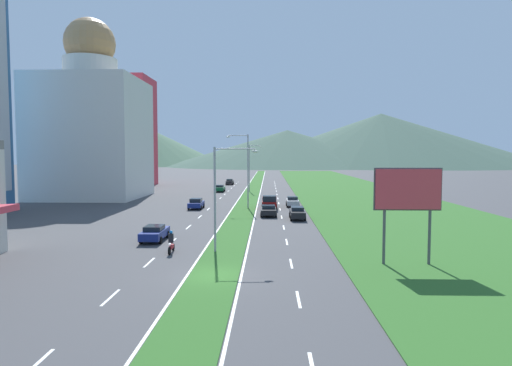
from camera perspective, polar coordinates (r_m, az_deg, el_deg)
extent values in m
plane|color=#424244|center=(28.98, -5.44, -11.85)|extent=(600.00, 600.00, 0.00)
cube|color=#2D6023|center=(88.11, -0.61, -1.32)|extent=(3.20, 240.00, 0.06)
cube|color=#2D6023|center=(89.69, 12.66, -1.33)|extent=(24.00, 240.00, 0.06)
cube|color=silver|center=(19.32, -26.71, -20.38)|extent=(0.16, 2.80, 0.01)
cube|color=silver|center=(25.96, -18.31, -13.88)|extent=(0.16, 2.80, 0.01)
cube|color=silver|center=(33.09, -13.65, -9.96)|extent=(0.16, 2.80, 0.01)
cube|color=silver|center=(40.45, -10.72, -7.42)|extent=(0.16, 2.80, 0.01)
cube|color=silver|center=(47.95, -8.72, -5.65)|extent=(0.16, 2.80, 0.01)
cube|color=silver|center=(55.51, -7.28, -4.35)|extent=(0.16, 2.80, 0.01)
cube|color=silver|center=(63.13, -6.18, -3.37)|extent=(0.16, 2.80, 0.01)
cube|color=silver|center=(70.78, -5.32, -2.60)|extent=(0.16, 2.80, 0.01)
cube|color=silver|center=(78.45, -4.63, -1.98)|extent=(0.16, 2.80, 0.01)
cube|color=silver|center=(86.13, -4.07, -1.47)|extent=(0.16, 2.80, 0.01)
cube|color=silver|center=(93.83, -3.59, -1.04)|extent=(0.16, 2.80, 0.01)
cube|color=silver|center=(101.54, -3.19, -0.68)|extent=(0.16, 2.80, 0.01)
cube|color=silver|center=(109.26, -2.85, -0.36)|extent=(0.16, 2.80, 0.01)
cube|color=silver|center=(116.99, -2.55, -0.09)|extent=(0.16, 2.80, 0.01)
cube|color=silver|center=(124.72, -2.29, 0.14)|extent=(0.16, 2.80, 0.01)
cube|color=silver|center=(24.55, 5.51, -14.74)|extent=(0.16, 2.80, 0.01)
cube|color=silver|center=(31.99, 4.57, -10.34)|extent=(0.16, 2.80, 0.01)
cube|color=silver|center=(39.56, 4.00, -7.61)|extent=(0.16, 2.80, 0.01)
cube|color=silver|center=(47.20, 3.61, -5.76)|extent=(0.16, 2.80, 0.01)
cube|color=silver|center=(54.87, 3.34, -4.43)|extent=(0.16, 2.80, 0.01)
cube|color=silver|center=(62.56, 3.13, -3.42)|extent=(0.16, 2.80, 0.01)
cube|color=silver|center=(70.27, 2.97, -2.63)|extent=(0.16, 2.80, 0.01)
cube|color=silver|center=(77.99, 2.84, -2.00)|extent=(0.16, 2.80, 0.01)
cube|color=silver|center=(85.72, 2.73, -1.49)|extent=(0.16, 2.80, 0.01)
cube|color=silver|center=(93.45, 2.65, -1.05)|extent=(0.16, 2.80, 0.01)
cube|color=silver|center=(101.19, 2.57, -0.69)|extent=(0.16, 2.80, 0.01)
cube|color=silver|center=(108.94, 2.51, -0.38)|extent=(0.16, 2.80, 0.01)
cube|color=silver|center=(116.68, 2.45, -0.10)|extent=(0.16, 2.80, 0.01)
cube|color=silver|center=(124.43, 2.40, 0.13)|extent=(0.16, 2.80, 0.01)
cube|color=silver|center=(88.20, -1.75, -1.34)|extent=(0.16, 240.00, 0.01)
cube|color=silver|center=(88.06, 0.53, -1.34)|extent=(0.16, 240.00, 0.01)
cube|color=silver|center=(84.69, -20.44, 5.40)|extent=(17.59, 17.59, 21.20)
cylinder|color=beige|center=(85.99, -20.63, 13.66)|extent=(9.30, 9.30, 3.54)
sphere|color=#B27F4C|center=(86.88, -20.70, 16.54)|extent=(8.85, 8.85, 8.85)
cube|color=#D83847|center=(114.38, -16.59, 6.34)|extent=(12.99, 12.99, 26.65)
cone|color=#47664C|center=(334.39, -14.68, 4.79)|extent=(124.86, 124.86, 29.50)
cone|color=#3D5647|center=(298.62, 4.08, 4.53)|extent=(163.51, 163.51, 24.11)
cone|color=#3D5647|center=(332.99, 15.83, 5.45)|extent=(217.72, 217.72, 37.28)
cylinder|color=#99999E|center=(34.93, -5.34, -2.20)|extent=(0.18, 0.18, 8.36)
cylinder|color=#99999E|center=(34.68, -2.74, 4.44)|extent=(3.19, 0.27, 0.10)
ellipsoid|color=silver|center=(34.68, -0.10, 4.11)|extent=(0.56, 0.28, 0.20)
cylinder|color=#99999E|center=(63.01, -1.04, 1.48)|extent=(0.18, 0.18, 10.62)
cylinder|color=#99999E|center=(62.98, -2.34, 6.17)|extent=(2.82, 0.34, 0.10)
ellipsoid|color=silver|center=(62.97, -3.64, 5.98)|extent=(0.56, 0.28, 0.20)
cylinder|color=#99999E|center=(91.43, -0.87, 1.89)|extent=(0.18, 0.18, 9.73)
cylinder|color=#99999E|center=(91.38, -0.16, 4.85)|extent=(2.27, 0.15, 0.10)
ellipsoid|color=silver|center=(91.37, 0.55, 4.72)|extent=(0.56, 0.28, 0.20)
cylinder|color=#4C4C51|center=(32.44, 16.23, -6.72)|extent=(0.20, 0.20, 3.96)
cylinder|color=#4C4C51|center=(33.37, 21.52, -6.54)|extent=(0.20, 0.20, 3.96)
cube|color=#D83847|center=(32.36, 19.09, -0.77)|extent=(4.51, 0.16, 2.79)
cube|color=#4C4C51|center=(32.47, 19.03, -0.75)|extent=(4.71, 0.08, 2.99)
cube|color=navy|center=(40.96, -12.97, -6.38)|extent=(1.77, 4.50, 0.67)
cube|color=black|center=(40.70, -13.04, -5.68)|extent=(1.52, 1.98, 0.40)
cylinder|color=black|center=(42.57, -13.60, -6.47)|extent=(0.22, 0.64, 0.64)
cylinder|color=black|center=(42.16, -11.35, -6.54)|extent=(0.22, 0.64, 0.64)
cylinder|color=black|center=(39.93, -14.66, -7.16)|extent=(0.22, 0.64, 0.64)
cylinder|color=black|center=(39.49, -12.27, -7.25)|extent=(0.22, 0.64, 0.64)
cube|color=black|center=(113.76, -3.42, 0.14)|extent=(1.72, 4.64, 0.72)
cube|color=black|center=(113.54, -3.43, 0.41)|extent=(1.48, 2.04, 0.41)
cylinder|color=black|center=(115.29, -3.76, 0.00)|extent=(0.22, 0.64, 0.64)
cylinder|color=black|center=(115.14, -2.94, 0.00)|extent=(0.22, 0.64, 0.64)
cylinder|color=black|center=(112.43, -3.90, -0.09)|extent=(0.22, 0.64, 0.64)
cylinder|color=black|center=(112.28, -3.06, -0.09)|extent=(0.22, 0.64, 0.64)
cube|color=navy|center=(63.70, -7.74, -2.74)|extent=(1.80, 4.26, 0.66)
cube|color=black|center=(63.47, -7.77, -2.22)|extent=(1.55, 1.88, 0.53)
cylinder|color=black|center=(65.18, -8.30, -2.89)|extent=(0.22, 0.64, 0.64)
cylinder|color=black|center=(64.90, -6.79, -2.90)|extent=(0.22, 0.64, 0.64)
cylinder|color=black|center=(62.59, -8.72, -3.16)|extent=(0.22, 0.64, 0.64)
cylinder|color=black|center=(62.31, -7.15, -3.18)|extent=(0.22, 0.64, 0.64)
cube|color=black|center=(53.29, 5.37, -3.94)|extent=(1.70, 4.64, 0.73)
cube|color=black|center=(53.40, 5.36, -3.30)|extent=(1.46, 2.04, 0.43)
cylinder|color=black|center=(51.98, 6.37, -4.55)|extent=(0.22, 0.64, 0.64)
cylinder|color=black|center=(51.88, 4.56, -4.55)|extent=(0.22, 0.64, 0.64)
cylinder|color=black|center=(54.82, 6.12, -4.12)|extent=(0.22, 0.64, 0.64)
cylinder|color=black|center=(54.72, 4.41, -4.12)|extent=(0.22, 0.64, 0.64)
cube|color=#B2B2B7|center=(66.06, 4.75, -2.48)|extent=(1.74, 4.03, 0.68)
cube|color=black|center=(66.17, 4.74, -1.97)|extent=(1.49, 1.77, 0.46)
cylinder|color=black|center=(64.91, 5.54, -2.89)|extent=(0.22, 0.64, 0.64)
cylinder|color=black|center=(64.82, 4.07, -2.89)|extent=(0.22, 0.64, 0.64)
cylinder|color=black|center=(67.39, 5.39, -2.65)|extent=(0.22, 0.64, 0.64)
cylinder|color=black|center=(67.30, 3.98, -2.65)|extent=(0.22, 0.64, 0.64)
cube|color=#0C5128|center=(91.90, -4.67, -0.73)|extent=(1.74, 4.49, 0.69)
cube|color=black|center=(91.68, -4.69, -0.39)|extent=(1.49, 1.97, 0.43)
cylinder|color=black|center=(93.40, -5.09, -0.87)|extent=(0.22, 0.64, 0.64)
cylinder|color=black|center=(93.22, -4.07, -0.88)|extent=(0.22, 0.64, 0.64)
cylinder|color=black|center=(90.64, -5.29, -1.02)|extent=(0.22, 0.64, 0.64)
cylinder|color=black|center=(90.46, -4.25, -1.02)|extent=(0.22, 0.64, 0.64)
cube|color=black|center=(55.79, 1.64, -3.64)|extent=(1.89, 4.23, 0.62)
cube|color=black|center=(55.90, 1.64, -3.09)|extent=(1.63, 1.86, 0.42)
cylinder|color=black|center=(54.54, 2.60, -4.14)|extent=(0.22, 0.64, 0.64)
cylinder|color=black|center=(54.54, 0.69, -4.14)|extent=(0.22, 0.64, 0.64)
cylinder|color=black|center=(57.14, 2.55, -3.78)|extent=(0.22, 0.64, 0.64)
cylinder|color=black|center=(57.14, 0.73, -3.78)|extent=(0.22, 0.64, 0.64)
cube|color=maroon|center=(63.34, 1.74, -2.60)|extent=(2.00, 5.40, 0.80)
cube|color=black|center=(61.67, 1.74, -2.03)|extent=(1.84, 2.00, 0.80)
cube|color=maroon|center=(64.38, 2.58, -1.95)|extent=(0.10, 3.20, 0.44)
cube|color=maroon|center=(64.38, 0.90, -1.95)|extent=(0.10, 3.20, 0.44)
cube|color=maroon|center=(65.91, 1.74, -1.82)|extent=(1.84, 0.10, 0.44)
cylinder|color=black|center=(61.79, 2.63, -3.14)|extent=(0.26, 0.80, 0.80)
cylinder|color=black|center=(61.78, 0.85, -3.14)|extent=(0.26, 0.80, 0.80)
cylinder|color=black|center=(65.00, 2.58, -2.80)|extent=(0.26, 0.80, 0.80)
cylinder|color=black|center=(65.00, 0.89, -2.80)|extent=(0.26, 0.80, 0.80)
cylinder|color=black|center=(36.47, -10.65, -8.17)|extent=(0.10, 0.60, 0.60)
cylinder|color=black|center=(35.13, -11.14, -8.63)|extent=(0.12, 0.60, 0.60)
cube|color=maroon|center=(35.76, -10.89, -8.12)|extent=(0.20, 1.12, 0.25)
ellipsoid|color=maroon|center=(35.88, -10.83, -7.50)|extent=(0.24, 0.44, 0.24)
cube|color=black|center=(35.52, -10.94, -7.01)|extent=(0.36, 0.28, 0.70)
sphere|color=blue|center=(35.49, -10.94, -6.25)|extent=(0.26, 0.26, 0.26)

